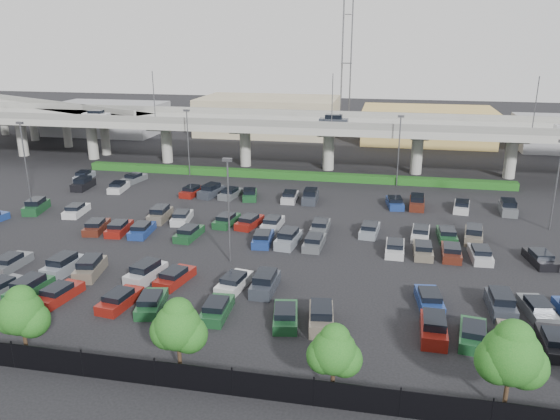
% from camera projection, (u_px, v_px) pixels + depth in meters
% --- Properties ---
extents(ground, '(280.00, 280.00, 0.00)m').
position_uv_depth(ground, '(250.00, 234.00, 60.70)').
color(ground, black).
extents(overpass, '(150.00, 13.00, 15.80)m').
position_uv_depth(overpass, '(297.00, 126.00, 88.45)').
color(overpass, gray).
rests_on(overpass, ground).
extents(on_ramp, '(50.93, 30.13, 8.80)m').
position_uv_depth(on_ramp, '(50.00, 110.00, 108.55)').
color(on_ramp, gray).
rests_on(on_ramp, ground).
extents(hedge, '(66.00, 1.60, 1.10)m').
position_uv_depth(hedge, '(291.00, 175.00, 83.87)').
color(hedge, '#184213').
rests_on(hedge, ground).
extents(fence, '(70.00, 0.10, 2.00)m').
position_uv_depth(fence, '(140.00, 371.00, 34.29)').
color(fence, black).
rests_on(fence, ground).
extents(tree_row, '(65.07, 3.66, 5.94)m').
position_uv_depth(tree_row, '(157.00, 324.00, 34.73)').
color(tree_row, '#332316').
rests_on(tree_row, ground).
extents(parked_cars, '(63.04, 41.65, 1.67)m').
position_uv_depth(parked_cars, '(231.00, 241.00, 56.82)').
color(parked_cars, '#635B4E').
rests_on(parked_cars, ground).
extents(light_poles, '(66.90, 48.38, 10.30)m').
position_uv_depth(light_poles, '(218.00, 173.00, 61.44)').
color(light_poles, '#47474C').
rests_on(light_poles, ground).
extents(distant_buildings, '(138.00, 24.00, 9.00)m').
position_uv_depth(distant_buildings, '(379.00, 121.00, 114.95)').
color(distant_buildings, gray).
rests_on(distant_buildings, ground).
extents(comm_tower, '(2.40, 2.40, 30.00)m').
position_uv_depth(comm_tower, '(347.00, 60.00, 124.27)').
color(comm_tower, '#47474C').
rests_on(comm_tower, ground).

